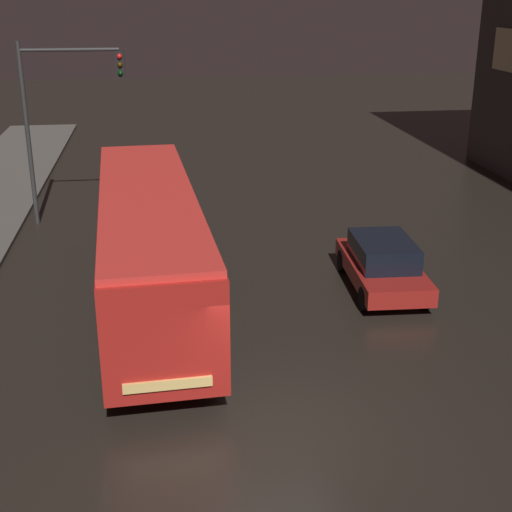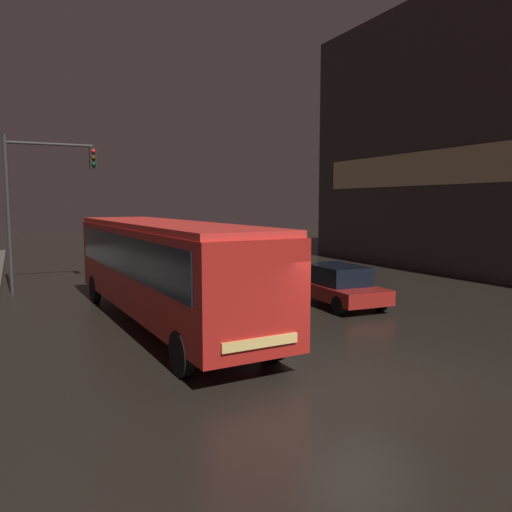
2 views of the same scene
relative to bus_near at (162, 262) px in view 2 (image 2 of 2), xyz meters
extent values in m
plane|color=black|center=(2.37, -6.36, -1.94)|extent=(120.00, 120.00, 0.00)
cube|color=beige|center=(15.83, 3.26, 3.59)|extent=(0.24, 21.21, 1.80)
cube|color=#AD1E19|center=(0.00, 0.00, -0.17)|extent=(3.07, 12.07, 2.43)
cube|color=black|center=(0.00, 0.00, 0.29)|extent=(3.08, 11.11, 1.10)
cube|color=red|center=(0.00, 0.00, 1.12)|extent=(3.01, 11.82, 0.16)
cube|color=#F4CC72|center=(0.32, -5.99, -0.99)|extent=(1.71, 0.19, 0.20)
cylinder|color=black|center=(1.36, -4.51, -1.44)|extent=(0.30, 1.01, 1.00)
cylinder|color=black|center=(-0.88, -4.63, -1.44)|extent=(0.30, 1.01, 1.00)
cylinder|color=black|center=(0.88, 4.63, -1.44)|extent=(0.30, 1.01, 1.00)
cylinder|color=black|center=(-1.36, 4.51, -1.44)|extent=(0.30, 1.01, 1.00)
cube|color=maroon|center=(6.49, 0.16, -1.39)|extent=(2.04, 4.34, 0.50)
cube|color=black|center=(6.49, 0.16, -0.81)|extent=(1.67, 2.41, 0.66)
cylinder|color=black|center=(7.26, -1.31, -1.62)|extent=(0.23, 0.65, 0.64)
cylinder|color=black|center=(5.58, -1.23, -1.62)|extent=(0.23, 0.65, 0.64)
cylinder|color=black|center=(7.39, 1.55, -1.62)|extent=(0.23, 0.65, 0.64)
cylinder|color=black|center=(5.71, 1.63, -1.62)|extent=(0.23, 0.65, 0.64)
cylinder|color=#2D2D2D|center=(-4.15, 7.73, 1.26)|extent=(0.16, 0.16, 6.40)
cylinder|color=#2D2D2D|center=(-2.48, 7.73, 4.16)|extent=(3.34, 0.12, 0.12)
cube|color=black|center=(-0.81, 7.73, 3.66)|extent=(0.30, 0.24, 0.90)
sphere|color=red|center=(-0.81, 7.59, 3.94)|extent=(0.18, 0.18, 0.18)
sphere|color=#3B2B07|center=(-0.81, 7.59, 3.66)|extent=(0.18, 0.18, 0.18)
sphere|color=black|center=(-0.81, 7.59, 3.38)|extent=(0.18, 0.18, 0.18)
camera|label=1|loc=(0.36, -17.96, 6.06)|focal=50.00mm
camera|label=2|loc=(-3.97, -14.63, 1.77)|focal=35.00mm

